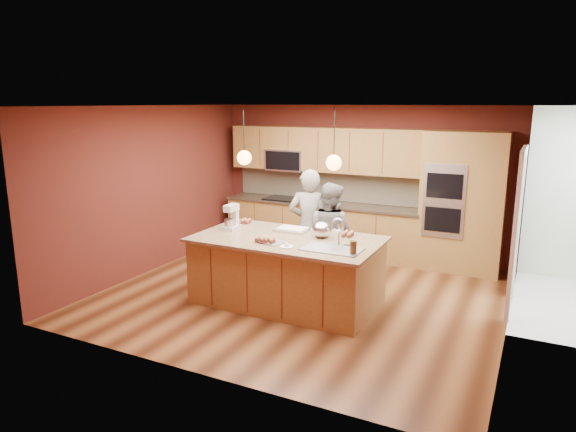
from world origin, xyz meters
The scene contains 24 objects.
floor centered at (0.00, 0.00, 0.00)m, with size 5.50×5.50×0.00m, color #43210F.
ceiling centered at (0.00, 0.00, 2.70)m, with size 5.50×5.50×0.00m, color white.
wall_back centered at (0.00, 2.50, 1.35)m, with size 5.50×5.50×0.00m, color #531E17.
wall_front centered at (0.00, -2.50, 1.35)m, with size 5.50×5.50×0.00m, color #531E17.
wall_left centered at (-2.75, 0.00, 1.35)m, with size 5.00×5.00×0.00m, color #531E17.
wall_right centered at (2.75, 0.00, 1.35)m, with size 5.00×5.00×0.00m, color #531E17.
cabinet_run centered at (-0.68, 2.25, 0.98)m, with size 3.74×0.64×2.30m.
oven_column centered at (1.85, 2.19, 1.15)m, with size 1.30×0.62×2.30m.
doorway_trim centered at (2.73, 0.80, 1.05)m, with size 0.08×1.11×2.20m, color silver, non-canonical shape.
pendant_left centered at (-0.74, -0.34, 2.00)m, with size 0.20×0.20×0.80m.
pendant_right centered at (0.58, -0.34, 2.00)m, with size 0.20×0.20×0.80m.
island centered at (-0.07, -0.35, 0.48)m, with size 2.54×1.42×1.32m.
person_left centered at (-0.18, 0.62, 0.88)m, with size 0.64×0.42×1.77m, color black.
person_right centered at (0.16, 0.62, 0.79)m, with size 0.77×0.60×1.58m, color gray.
stand_mixer centered at (-1.03, -0.27, 1.09)m, with size 0.20×0.27×0.37m.
sheet_cake centered at (-0.19, 0.03, 0.96)m, with size 0.47×0.36×0.05m.
cooling_rack centered at (-0.17, -0.65, 0.95)m, with size 0.37×0.27×0.02m, color silver.
mixing_bowl centered at (0.33, -0.12, 1.04)m, with size 0.27×0.27×0.23m, color silver.
plate centered at (0.12, -0.77, 0.94)m, with size 0.18×0.18×0.01m, color white.
tumbler centered at (0.98, -0.68, 1.02)m, with size 0.08×0.08×0.16m, color #3A2511.
phone centered at (0.81, -0.36, 0.94)m, with size 0.12×0.07×0.01m, color black.
cupcakes_left centered at (-1.03, 0.14, 0.97)m, with size 0.16×0.16×0.07m, color #B2734A, non-canonical shape.
cupcakes_rack centered at (-0.22, -0.72, 0.99)m, with size 0.28×0.14×0.06m, color #B2734A, non-canonical shape.
cupcakes_right centered at (0.63, 0.10, 0.97)m, with size 0.15×0.23×0.07m, color #B2734A, non-canonical shape.
Camera 1 is at (2.94, -6.42, 2.75)m, focal length 32.00 mm.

